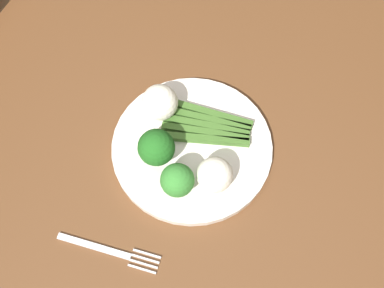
{
  "coord_description": "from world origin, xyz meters",
  "views": [
    {
      "loc": [
        0.26,
        0.15,
        1.46
      ],
      "look_at": [
        -0.05,
        0.02,
        0.77
      ],
      "focal_mm": 43.04,
      "sensor_mm": 36.0,
      "label": 1
    }
  ],
  "objects_px": {
    "plate": "(192,147)",
    "fork": "(110,251)",
    "dining_table": "(175,190)",
    "asparagus_bundle": "(207,126)",
    "cauliflower_mid": "(216,172)",
    "broccoli_left": "(158,145)",
    "broccoli_right": "(177,180)",
    "cauliflower_back_right": "(160,102)"
  },
  "relations": [
    {
      "from": "dining_table",
      "to": "plate",
      "type": "height_order",
      "value": "plate"
    },
    {
      "from": "broccoli_right",
      "to": "cauliflower_back_right",
      "type": "bearing_deg",
      "value": -143.81
    },
    {
      "from": "plate",
      "to": "asparagus_bundle",
      "type": "bearing_deg",
      "value": 166.0
    },
    {
      "from": "asparagus_bundle",
      "to": "cauliflower_mid",
      "type": "height_order",
      "value": "cauliflower_mid"
    },
    {
      "from": "dining_table",
      "to": "cauliflower_back_right",
      "type": "relative_size",
      "value": 21.27
    },
    {
      "from": "broccoli_left",
      "to": "broccoli_right",
      "type": "bearing_deg",
      "value": 52.64
    },
    {
      "from": "plate",
      "to": "fork",
      "type": "xyz_separation_m",
      "value": [
        0.21,
        -0.05,
        -0.01
      ]
    },
    {
      "from": "asparagus_bundle",
      "to": "fork",
      "type": "xyz_separation_m",
      "value": [
        0.25,
        -0.06,
        -0.02
      ]
    },
    {
      "from": "broccoli_left",
      "to": "plate",
      "type": "bearing_deg",
      "value": 134.29
    },
    {
      "from": "dining_table",
      "to": "asparagus_bundle",
      "type": "xyz_separation_m",
      "value": [
        -0.09,
        0.03,
        0.13
      ]
    },
    {
      "from": "asparagus_bundle",
      "to": "broccoli_right",
      "type": "height_order",
      "value": "broccoli_right"
    },
    {
      "from": "dining_table",
      "to": "plate",
      "type": "bearing_deg",
      "value": 161.1
    },
    {
      "from": "cauliflower_mid",
      "to": "cauliflower_back_right",
      "type": "bearing_deg",
      "value": -120.19
    },
    {
      "from": "broccoli_left",
      "to": "cauliflower_mid",
      "type": "bearing_deg",
      "value": 90.1
    },
    {
      "from": "dining_table",
      "to": "broccoli_right",
      "type": "relative_size",
      "value": 20.09
    },
    {
      "from": "asparagus_bundle",
      "to": "fork",
      "type": "relative_size",
      "value": 0.95
    },
    {
      "from": "cauliflower_back_right",
      "to": "dining_table",
      "type": "bearing_deg",
      "value": 35.97
    },
    {
      "from": "broccoli_right",
      "to": "cauliflower_back_right",
      "type": "relative_size",
      "value": 1.06
    },
    {
      "from": "dining_table",
      "to": "broccoli_left",
      "type": "xyz_separation_m",
      "value": [
        -0.0,
        -0.03,
        0.16
      ]
    },
    {
      "from": "plate",
      "to": "cauliflower_mid",
      "type": "bearing_deg",
      "value": 55.56
    },
    {
      "from": "cauliflower_back_right",
      "to": "asparagus_bundle",
      "type": "bearing_deg",
      "value": 91.93
    },
    {
      "from": "broccoli_right",
      "to": "fork",
      "type": "distance_m",
      "value": 0.15
    },
    {
      "from": "dining_table",
      "to": "cauliflower_back_right",
      "type": "xyz_separation_m",
      "value": [
        -0.08,
        -0.06,
        0.15
      ]
    },
    {
      "from": "cauliflower_back_right",
      "to": "fork",
      "type": "height_order",
      "value": "cauliflower_back_right"
    },
    {
      "from": "plate",
      "to": "cauliflower_mid",
      "type": "relative_size",
      "value": 4.67
    },
    {
      "from": "cauliflower_mid",
      "to": "dining_table",
      "type": "bearing_deg",
      "value": -86.25
    },
    {
      "from": "dining_table",
      "to": "broccoli_left",
      "type": "distance_m",
      "value": 0.16
    },
    {
      "from": "plate",
      "to": "broccoli_right",
      "type": "bearing_deg",
      "value": 7.66
    },
    {
      "from": "asparagus_bundle",
      "to": "cauliflower_mid",
      "type": "bearing_deg",
      "value": 109.23
    },
    {
      "from": "asparagus_bundle",
      "to": "cauliflower_back_right",
      "type": "relative_size",
      "value": 2.54
    },
    {
      "from": "cauliflower_mid",
      "to": "fork",
      "type": "height_order",
      "value": "cauliflower_mid"
    },
    {
      "from": "plate",
      "to": "broccoli_right",
      "type": "relative_size",
      "value": 4.13
    },
    {
      "from": "dining_table",
      "to": "broccoli_right",
      "type": "height_order",
      "value": "broccoli_right"
    },
    {
      "from": "dining_table",
      "to": "cauliflower_back_right",
      "type": "bearing_deg",
      "value": -144.03
    },
    {
      "from": "broccoli_left",
      "to": "cauliflower_back_right",
      "type": "height_order",
      "value": "broccoli_left"
    },
    {
      "from": "dining_table",
      "to": "plate",
      "type": "relative_size",
      "value": 4.86
    },
    {
      "from": "plate",
      "to": "dining_table",
      "type": "bearing_deg",
      "value": -18.9
    },
    {
      "from": "broccoli_right",
      "to": "broccoli_left",
      "type": "height_order",
      "value": "broccoli_left"
    },
    {
      "from": "asparagus_bundle",
      "to": "fork",
      "type": "bearing_deg",
      "value": 65.77
    },
    {
      "from": "broccoli_right",
      "to": "plate",
      "type": "bearing_deg",
      "value": -172.34
    },
    {
      "from": "plate",
      "to": "fork",
      "type": "height_order",
      "value": "plate"
    },
    {
      "from": "asparagus_bundle",
      "to": "broccoli_left",
      "type": "height_order",
      "value": "broccoli_left"
    }
  ]
}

